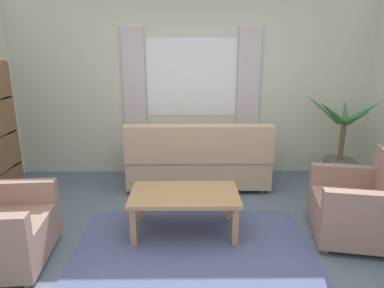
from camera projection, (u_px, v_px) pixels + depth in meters
The scene contains 8 objects.
ground_plane at pixel (194, 251), 3.22m from camera, with size 6.24×6.24×0.00m, color slate.
wall_back at pixel (191, 87), 5.04m from camera, with size 5.32×0.12×2.60m, color beige.
window_with_curtains at pixel (192, 78), 4.92m from camera, with size 1.98×0.07×1.40m.
area_rug at pixel (194, 251), 3.22m from camera, with size 2.25×1.63×0.01m, color #4C5684.
couch at pixel (198, 161), 4.67m from camera, with size 1.90×0.82×0.92m.
armchair_right at pixel (364, 205), 3.37m from camera, with size 0.97×0.98×0.88m.
coffee_table at pixel (185, 198), 3.47m from camera, with size 1.10×0.64×0.44m.
potted_plant at pixel (340, 154), 4.77m from camera, with size 1.02×0.89×1.26m.
Camera 1 is at (-0.04, -2.83, 1.85)m, focal length 31.81 mm.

